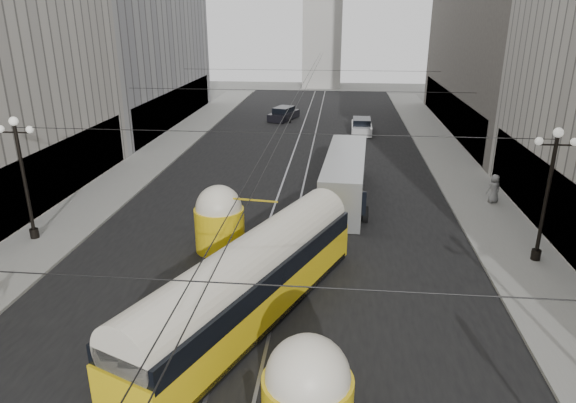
# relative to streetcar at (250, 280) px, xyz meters

# --- Properties ---
(road) EXTENTS (20.00, 85.00, 0.02)m
(road) POSITION_rel_streetcar_xyz_m (0.11, 20.59, -1.67)
(road) COLOR black
(road) RESTS_ON ground
(sidewalk_left) EXTENTS (4.00, 72.00, 0.15)m
(sidewalk_left) POSITION_rel_streetcar_xyz_m (-11.89, 24.09, -1.59)
(sidewalk_left) COLOR gray
(sidewalk_left) RESTS_ON ground
(sidewalk_right) EXTENTS (4.00, 72.00, 0.15)m
(sidewalk_right) POSITION_rel_streetcar_xyz_m (12.11, 24.09, -1.59)
(sidewalk_right) COLOR gray
(sidewalk_right) RESTS_ON ground
(rail_left) EXTENTS (0.12, 85.00, 0.04)m
(rail_left) POSITION_rel_streetcar_xyz_m (-0.64, 20.59, -1.67)
(rail_left) COLOR gray
(rail_left) RESTS_ON ground
(rail_right) EXTENTS (0.12, 85.00, 0.04)m
(rail_right) POSITION_rel_streetcar_xyz_m (0.86, 20.59, -1.67)
(rail_right) COLOR gray
(rail_right) RESTS_ON ground
(lamppost_left_mid) EXTENTS (1.86, 0.44, 6.37)m
(lamppost_left_mid) POSITION_rel_streetcar_xyz_m (-12.49, 6.09, 2.08)
(lamppost_left_mid) COLOR black
(lamppost_left_mid) RESTS_ON sidewalk_left
(lamppost_right_mid) EXTENTS (1.86, 0.44, 6.37)m
(lamppost_right_mid) POSITION_rel_streetcar_xyz_m (12.71, 6.09, 2.08)
(lamppost_right_mid) COLOR black
(lamppost_right_mid) RESTS_ON sidewalk_right
(catenary) EXTENTS (25.00, 72.00, 0.23)m
(catenary) POSITION_rel_streetcar_xyz_m (0.22, 19.58, 4.22)
(catenary) COLOR black
(catenary) RESTS_ON ground
(streetcar) EXTENTS (7.61, 14.47, 3.41)m
(streetcar) POSITION_rel_streetcar_xyz_m (0.00, 0.00, 0.00)
(streetcar) COLOR yellow
(streetcar) RESTS_ON ground
(city_bus) EXTENTS (3.03, 11.48, 2.89)m
(city_bus) POSITION_rel_streetcar_xyz_m (3.63, 14.15, -0.09)
(city_bus) COLOR #B1B5B7
(city_bus) RESTS_ON ground
(sedan_white_far) EXTENTS (2.01, 4.74, 1.49)m
(sedan_white_far) POSITION_rel_streetcar_xyz_m (5.37, 33.60, -0.99)
(sedan_white_far) COLOR white
(sedan_white_far) RESTS_ON ground
(sedan_dark_far) EXTENTS (3.28, 4.98, 1.46)m
(sedan_dark_far) POSITION_rel_streetcar_xyz_m (-3.02, 39.53, -1.01)
(sedan_dark_far) COLOR black
(sedan_dark_far) RESTS_ON ground
(pedestrian_sidewalk_right) EXTENTS (1.02, 0.83, 1.79)m
(pedestrian_sidewalk_right) POSITION_rel_streetcar_xyz_m (12.81, 14.01, -0.62)
(pedestrian_sidewalk_right) COLOR gray
(pedestrian_sidewalk_right) RESTS_ON sidewalk_right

